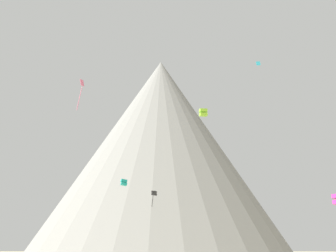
{
  "coord_description": "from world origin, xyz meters",
  "views": [
    {
      "loc": [
        2.41,
        -27.73,
        4.18
      ],
      "look_at": [
        0.94,
        38.57,
        25.03
      ],
      "focal_mm": 40.16,
      "sensor_mm": 36.0,
      "label": 1
    }
  ],
  "objects": [
    {
      "name": "kite_cyan_high",
      "position": [
        19.68,
        43.4,
        40.12
      ],
      "size": [
        0.97,
        0.15,
        0.98
      ],
      "rotation": [
        0.0,
        0.0,
        2.45
      ],
      "color": "#33BCDB"
    },
    {
      "name": "kite_teal_low",
      "position": [
        -4.38,
        20.66,
        11.76
      ],
      "size": [
        0.98,
        0.95,
        0.84
      ],
      "rotation": [
        0.0,
        0.0,
        5.03
      ],
      "color": "teal"
    },
    {
      "name": "kite_lime_mid",
      "position": [
        6.74,
        28.22,
        23.96
      ],
      "size": [
        1.3,
        1.37,
        1.37
      ],
      "rotation": [
        0.0,
        0.0,
        3.29
      ],
      "color": "#8CD133"
    },
    {
      "name": "kite_rainbow_high",
      "position": [
        -11.22,
        21.91,
        25.61
      ],
      "size": [
        0.67,
        0.9,
        4.87
      ],
      "rotation": [
        0.0,
        0.0,
        3.62
      ],
      "color": "#E5668C"
    },
    {
      "name": "rock_massif",
      "position": [
        -1.67,
        70.41,
        25.24
      ],
      "size": [
        94.36,
        94.36,
        54.7
      ],
      "color": "gray",
      "rests_on": "ground_plane"
    },
    {
      "name": "kite_black_low",
      "position": [
        -1.3,
        35.2,
        12.2
      ],
      "size": [
        0.93,
        0.91,
        2.66
      ],
      "rotation": [
        0.0,
        0.0,
        4.43
      ],
      "color": "black"
    }
  ]
}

